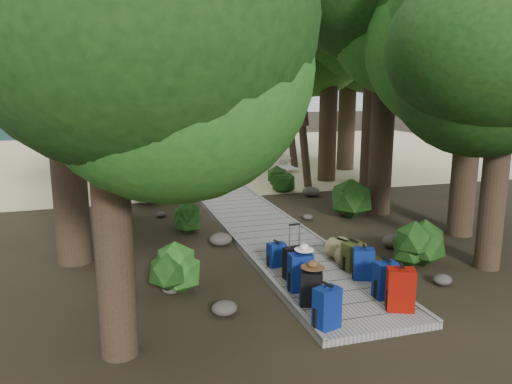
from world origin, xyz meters
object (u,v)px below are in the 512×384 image
object	(u,v)px
backpack_left_a	(327,306)
duffel_right_khaki	(343,251)
sun_lounger	(289,165)
suitcase_on_boardwalk	(294,263)
backpack_right_d	(353,255)
kayak	(124,176)
backpack_right_a	(401,287)
backpack_left_c	(300,270)
backpack_right_b	(386,278)
lone_suitcase_on_sand	(212,172)
backpack_left_d	(276,253)
backpack_left_b	(311,287)
backpack_right_c	(363,262)

from	to	relation	value
backpack_left_a	duffel_right_khaki	size ratio (longest dim) A/B	1.10
sun_lounger	suitcase_on_boardwalk	bearing A→B (deg)	-110.84
backpack_right_d	kayak	bearing A→B (deg)	98.18
backpack_right_a	suitcase_on_boardwalk	xyz separation A→B (m)	(-1.13, 1.77, -0.08)
backpack_left_a	suitcase_on_boardwalk	distance (m)	2.01
backpack_right_d	kayak	distance (m)	12.55
backpack_left_a	backpack_left_c	world-z (taller)	backpack_left_c
backpack_right_b	lone_suitcase_on_sand	size ratio (longest dim) A/B	1.12
backpack_left_d	suitcase_on_boardwalk	bearing A→B (deg)	-90.63
backpack_right_a	kayak	distance (m)	14.28
backpack_left_b	kayak	bearing A→B (deg)	121.29
backpack_left_a	lone_suitcase_on_sand	size ratio (longest dim) A/B	1.14
suitcase_on_boardwalk	kayak	size ratio (longest dim) A/B	0.20
backpack_left_d	backpack_right_d	bearing A→B (deg)	-33.37
backpack_left_b	suitcase_on_boardwalk	bearing A→B (deg)	103.09
backpack_right_c	sun_lounger	size ratio (longest dim) A/B	0.40
backpack_right_d	backpack_right_b	bearing A→B (deg)	-104.04
backpack_right_b	duffel_right_khaki	bearing A→B (deg)	84.38
backpack_left_b	suitcase_on_boardwalk	world-z (taller)	backpack_left_b
kayak	backpack_right_c	bearing A→B (deg)	-80.29
backpack_left_d	backpack_right_b	bearing A→B (deg)	-65.90
backpack_left_b	sun_lounger	size ratio (longest dim) A/B	0.40
backpack_right_c	kayak	xyz separation A→B (m)	(-3.82, 12.42, -0.27)
backpack_right_c	suitcase_on_boardwalk	distance (m)	1.29
lone_suitcase_on_sand	backpack_left_c	bearing A→B (deg)	-91.50
backpack_left_b	duffel_right_khaki	size ratio (longest dim) A/B	1.01
backpack_right_b	suitcase_on_boardwalk	world-z (taller)	backpack_right_b
backpack_left_b	backpack_right_c	distance (m)	1.59
backpack_right_b	backpack_left_d	bearing A→B (deg)	121.28
backpack_left_d	sun_lounger	distance (m)	12.19
backpack_left_d	backpack_right_c	distance (m)	1.73
lone_suitcase_on_sand	backpack_right_d	bearing A→B (deg)	-84.50
backpack_left_a	backpack_right_b	xyz separation A→B (m)	(1.42, 0.72, -0.00)
lone_suitcase_on_sand	sun_lounger	distance (m)	3.84
backpack_left_c	backpack_right_c	world-z (taller)	backpack_left_c
backpack_right_c	kayak	distance (m)	13.00
backpack_right_a	kayak	size ratio (longest dim) A/B	0.25
backpack_right_a	kayak	world-z (taller)	backpack_right_a
backpack_left_b	duffel_right_khaki	bearing A→B (deg)	71.69
sun_lounger	backpack_left_b	bearing A→B (deg)	-109.78
backpack_right_a	backpack_right_c	xyz separation A→B (m)	(0.09, 1.36, -0.06)
duffel_right_khaki	kayak	world-z (taller)	duffel_right_khaki
backpack_left_b	backpack_right_a	size ratio (longest dim) A/B	0.84
lone_suitcase_on_sand	suitcase_on_boardwalk	bearing A→B (deg)	-91.19
backpack_left_a	backpack_right_a	bearing A→B (deg)	-8.77
suitcase_on_boardwalk	lone_suitcase_on_sand	bearing A→B (deg)	74.07
backpack_right_a	backpack_left_b	bearing A→B (deg)	-179.98
backpack_left_d	sun_lounger	size ratio (longest dim) A/B	0.32
backpack_left_b	backpack_left_d	world-z (taller)	backpack_left_b
backpack_right_b	suitcase_on_boardwalk	distance (m)	1.73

